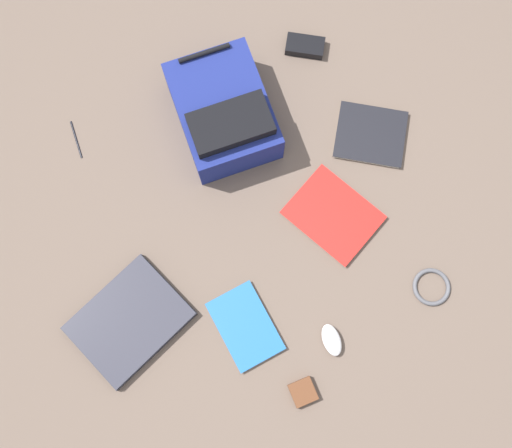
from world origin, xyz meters
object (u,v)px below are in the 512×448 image
at_px(book_comic, 370,135).
at_px(power_brick, 305,46).
at_px(laptop, 129,321).
at_px(book_blue, 245,326).
at_px(computer_mouse, 332,340).
at_px(earbud_pouch, 303,392).
at_px(book_red, 333,215).
at_px(cable_coil, 432,287).
at_px(pen_black, 76,139).
at_px(backpack, 224,113).

height_order(book_comic, power_brick, power_brick).
distance_m(laptop, book_blue, 0.37).
bearing_deg(power_brick, computer_mouse, -116.72).
height_order(laptop, earbud_pouch, laptop).
bearing_deg(laptop, book_red, -2.64).
relative_size(book_blue, power_brick, 1.89).
bearing_deg(book_blue, cable_coil, -18.68).
distance_m(computer_mouse, pen_black, 1.08).
relative_size(laptop, earbud_pouch, 5.32).
xyz_separation_m(laptop, cable_coil, (0.89, -0.40, -0.01)).
distance_m(book_red, cable_coil, 0.39).
relative_size(book_comic, pen_black, 2.23).
height_order(book_blue, power_brick, power_brick).
bearing_deg(earbud_pouch, pen_black, 101.94).
xyz_separation_m(computer_mouse, cable_coil, (0.37, -0.02, -0.01)).
height_order(book_comic, computer_mouse, computer_mouse).
bearing_deg(computer_mouse, book_comic, 59.16).
relative_size(backpack, computer_mouse, 4.23).
distance_m(book_comic, book_red, 0.31).
relative_size(book_red, computer_mouse, 3.27).
distance_m(book_blue, cable_coil, 0.61).
xyz_separation_m(book_blue, computer_mouse, (0.21, -0.18, 0.01)).
bearing_deg(laptop, book_comic, 7.93).
bearing_deg(earbud_pouch, book_comic, 43.44).
bearing_deg(backpack, book_comic, -36.04).
bearing_deg(book_blue, power_brick, 47.54).
relative_size(book_comic, book_blue, 1.23).
xyz_separation_m(book_red, power_brick, (0.24, 0.56, 0.01)).
xyz_separation_m(pen_black, earbud_pouch, (0.23, -1.10, 0.01)).
height_order(book_blue, earbud_pouch, earbud_pouch).
height_order(book_blue, computer_mouse, computer_mouse).
height_order(backpack, pen_black, backpack).
bearing_deg(laptop, power_brick, 28.49).
relative_size(book_comic, earbud_pouch, 4.14).
height_order(book_red, earbud_pouch, earbud_pouch).
bearing_deg(computer_mouse, cable_coil, 8.82).
relative_size(computer_mouse, cable_coil, 0.84).
relative_size(laptop, cable_coil, 3.24).
relative_size(power_brick, pen_black, 0.96).
bearing_deg(book_red, earbud_pouch, -131.38).
xyz_separation_m(power_brick, earbud_pouch, (-0.62, -0.99, -0.00)).
bearing_deg(power_brick, cable_coil, -95.44).
distance_m(book_red, power_brick, 0.61).
xyz_separation_m(backpack, laptop, (-0.60, -0.43, -0.07)).
height_order(computer_mouse, earbud_pouch, computer_mouse).
distance_m(book_blue, power_brick, 0.99).
bearing_deg(backpack, pen_black, 156.58).
xyz_separation_m(laptop, pen_black, (0.13, 0.63, -0.01)).
distance_m(book_comic, power_brick, 0.39).
xyz_separation_m(book_comic, computer_mouse, (-0.48, -0.51, 0.01)).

